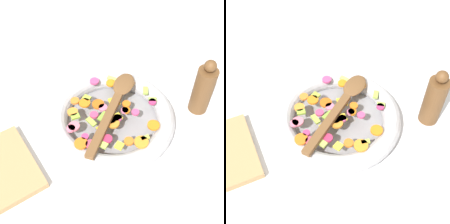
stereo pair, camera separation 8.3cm
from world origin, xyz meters
TOP-DOWN VIEW (x-y plane):
  - ground_plane at (0.00, 0.00)m, footprint 4.00×4.00m
  - skillet at (0.00, 0.00)m, footprint 0.34×0.34m
  - chopped_vegetables at (0.02, 0.01)m, footprint 0.28×0.28m
  - wooden_spoon at (-0.02, -0.01)m, footprint 0.27×0.21m
  - pepper_mill at (-0.24, 0.09)m, footprint 0.05×0.05m

SIDE VIEW (x-z plane):
  - ground_plane at x=0.00m, z-range 0.00..0.00m
  - skillet at x=0.00m, z-range 0.00..0.05m
  - chopped_vegetables at x=0.02m, z-range 0.05..0.06m
  - wooden_spoon at x=-0.02m, z-range 0.06..0.07m
  - pepper_mill at x=-0.24m, z-range -0.01..0.17m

